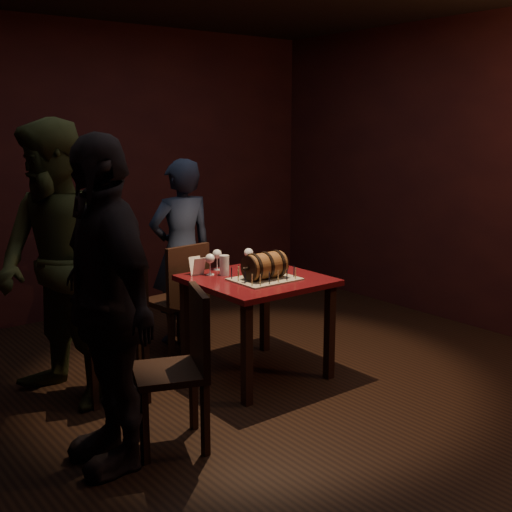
% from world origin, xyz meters
% --- Properties ---
extents(room_shell, '(5.04, 5.04, 2.80)m').
position_xyz_m(room_shell, '(0.00, 0.00, 1.40)').
color(room_shell, black).
rests_on(room_shell, ground).
extents(pub_table, '(0.90, 0.90, 0.75)m').
position_xyz_m(pub_table, '(0.18, 0.20, 0.64)').
color(pub_table, '#430B10').
rests_on(pub_table, ground).
extents(cake_board, '(0.45, 0.35, 0.01)m').
position_xyz_m(cake_board, '(0.18, 0.10, 0.76)').
color(cake_board, gray).
rests_on(cake_board, pub_table).
extents(barrel_cake, '(0.35, 0.20, 0.20)m').
position_xyz_m(barrel_cake, '(0.18, 0.10, 0.86)').
color(barrel_cake, brown).
rests_on(barrel_cake, cake_board).
extents(birthday_candles, '(0.40, 0.30, 0.09)m').
position_xyz_m(birthday_candles, '(0.18, 0.10, 0.80)').
color(birthday_candles, '#D4C97E').
rests_on(birthday_candles, cake_board).
extents(wine_glass_left, '(0.07, 0.07, 0.16)m').
position_xyz_m(wine_glass_left, '(-0.04, 0.47, 0.87)').
color(wine_glass_left, silver).
rests_on(wine_glass_left, pub_table).
extents(wine_glass_mid, '(0.07, 0.07, 0.16)m').
position_xyz_m(wine_glass_mid, '(0.09, 0.58, 0.87)').
color(wine_glass_mid, silver).
rests_on(wine_glass_mid, pub_table).
extents(wine_glass_right, '(0.07, 0.07, 0.16)m').
position_xyz_m(wine_glass_right, '(0.31, 0.47, 0.87)').
color(wine_glass_right, silver).
rests_on(wine_glass_right, pub_table).
extents(pint_of_ale, '(0.07, 0.07, 0.15)m').
position_xyz_m(pint_of_ale, '(0.04, 0.40, 0.82)').
color(pint_of_ale, silver).
rests_on(pint_of_ale, pub_table).
extents(menu_card, '(0.10, 0.05, 0.13)m').
position_xyz_m(menu_card, '(-0.11, 0.54, 0.81)').
color(menu_card, white).
rests_on(menu_card, pub_table).
extents(chair_back, '(0.44, 0.44, 0.93)m').
position_xyz_m(chair_back, '(-0.06, 0.86, 0.52)').
color(chair_back, black).
rests_on(chair_back, ground).
extents(chair_left_rear, '(0.52, 0.52, 0.93)m').
position_xyz_m(chair_left_rear, '(-0.74, 0.45, 0.52)').
color(chair_left_rear, black).
rests_on(chair_left_rear, ground).
extents(chair_left_front, '(0.52, 0.52, 0.93)m').
position_xyz_m(chair_left_front, '(-0.80, -0.38, 0.52)').
color(chair_left_front, black).
rests_on(chair_left_front, ground).
extents(person_back, '(0.60, 0.43, 1.57)m').
position_xyz_m(person_back, '(0.16, 1.20, 0.78)').
color(person_back, '#1A2135').
rests_on(person_back, ground).
extents(person_left_rear, '(0.94, 1.08, 1.89)m').
position_xyz_m(person_left_rear, '(-1.13, 0.62, 0.95)').
color(person_left_rear, '#3C4422').
rests_on(person_left_rear, ground).
extents(person_left_front, '(0.53, 1.10, 1.81)m').
position_xyz_m(person_left_front, '(-1.23, -0.29, 0.91)').
color(person_left_front, black).
rests_on(person_left_front, ground).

